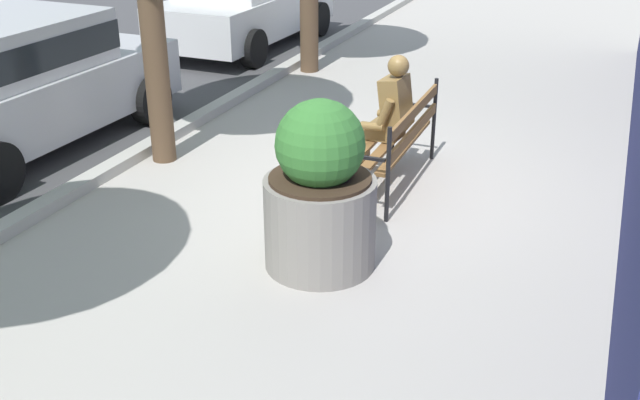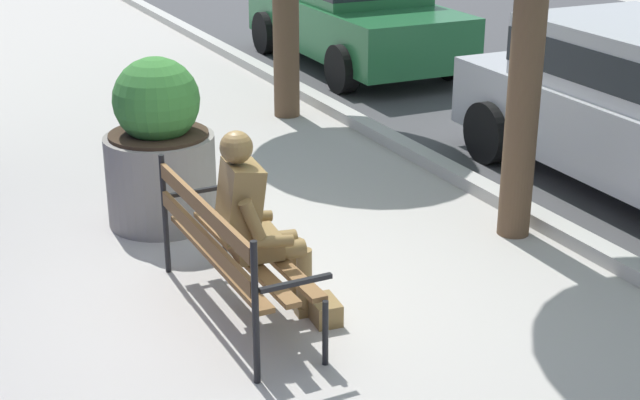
% 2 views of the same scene
% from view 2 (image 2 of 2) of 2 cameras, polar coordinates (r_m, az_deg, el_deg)
% --- Properties ---
extents(ground_plane, '(80.00, 80.00, 0.00)m').
position_cam_2_polar(ground_plane, '(6.79, -5.18, -6.36)').
color(ground_plane, '#ADA8A0').
extents(curb_stone, '(60.00, 0.20, 0.12)m').
position_cam_2_polar(curb_stone, '(8.15, 14.16, -1.64)').
color(curb_stone, '#B2AFA8').
rests_on(curb_stone, ground).
extents(park_bench, '(1.80, 0.54, 0.95)m').
position_cam_2_polar(park_bench, '(6.41, -5.70, -2.74)').
color(park_bench, brown).
rests_on(park_bench, ground).
extents(bronze_statue_seated, '(0.69, 0.77, 1.37)m').
position_cam_2_polar(bronze_statue_seated, '(6.33, -3.58, -1.77)').
color(bronze_statue_seated, olive).
rests_on(bronze_statue_seated, ground).
extents(concrete_planter, '(0.94, 0.94, 1.46)m').
position_cam_2_polar(concrete_planter, '(8.08, -9.75, 2.96)').
color(concrete_planter, gray).
rests_on(concrete_planter, ground).
extents(parked_car_green, '(4.14, 1.99, 1.56)m').
position_cam_2_polar(parked_car_green, '(13.78, 2.00, 11.64)').
color(parked_car_green, '#236638').
rests_on(parked_car_green, ground).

